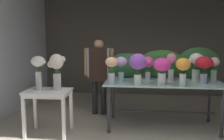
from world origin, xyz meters
name	(u,v)px	position (x,y,z in m)	size (l,w,h in m)	color
ground_plane	(134,116)	(0.00, 1.98, 0.00)	(8.73, 8.73, 0.00)	#9E9384
wall_back	(136,43)	(0.00, 3.97, 1.45)	(5.30, 0.12, 2.91)	#5B564C
wall_left	(9,45)	(-2.65, 1.98, 1.45)	(0.12, 4.09, 2.91)	silver
display_table_glass	(163,88)	(0.51, 1.41, 0.72)	(2.05, 0.95, 0.85)	#AAD2D0
side_table_white	(48,97)	(-1.41, 0.87, 0.65)	(0.74, 0.52, 0.76)	white
florist	(99,68)	(-0.74, 2.03, 0.98)	(0.62, 0.24, 1.59)	#232328
foliage_backdrop	(164,64)	(0.56, 1.76, 1.11)	(2.11, 0.23, 0.60)	#28562D
vase_violet_lilies	(138,64)	(0.07, 1.07, 1.19)	(0.29, 0.29, 0.52)	silver
vase_fuchsia_snapdragons	(148,65)	(0.25, 1.56, 1.12)	(0.22, 0.20, 0.43)	silver
vase_magenta_ranunculus	(162,68)	(0.47, 1.08, 1.13)	(0.29, 0.29, 0.45)	silver
vase_sunset_anemones	(183,68)	(0.80, 1.06, 1.14)	(0.24, 0.24, 0.46)	silver
vase_rosy_freesia	(171,64)	(0.66, 1.49, 1.15)	(0.17, 0.17, 0.50)	silver
vase_lilac_stock	(121,65)	(-0.23, 1.30, 1.14)	(0.21, 0.21, 0.45)	silver
vase_crimson_hydrangea	(204,65)	(1.19, 1.31, 1.16)	(0.33, 0.29, 0.47)	silver
vase_ivory_peonies	(196,64)	(1.11, 1.59, 1.15)	(0.27, 0.24, 0.50)	silver
vase_peach_dahlias	(112,67)	(-0.37, 1.08, 1.13)	(0.22, 0.21, 0.46)	silver
vase_blush_carnations	(214,66)	(1.41, 1.53, 1.11)	(0.18, 0.17, 0.43)	silver
vase_white_roses_tall	(38,68)	(-1.55, 0.87, 1.13)	(0.23, 0.22, 0.57)	silver
vase_cream_lisianthus_tall	(57,68)	(-1.26, 0.92, 1.13)	(0.30, 0.23, 0.60)	silver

